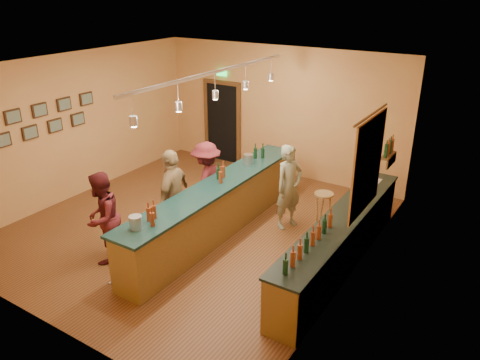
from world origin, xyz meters
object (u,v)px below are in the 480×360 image
Objects in this scene: back_counter at (340,241)px; customer_c at (206,182)px; tasting_bar at (217,205)px; customer_b at (173,196)px; bartender at (289,187)px; customer_a at (102,218)px; bar_stool at (324,200)px.

customer_c is at bearing 175.74° from back_counter.
tasting_bar is (-2.42, -0.18, 0.12)m from back_counter.
tasting_bar is 2.81× the size of customer_b.
tasting_bar is 2.99× the size of bartender.
back_counter is 2.66× the size of bartender.
customer_b is at bearing 133.86° from customer_a.
bartender is (1.01, 1.00, 0.25)m from tasting_bar.
tasting_bar is at bearing -175.72° from back_counter.
back_counter is 2.51× the size of customer_b.
bar_stool is (0.63, 0.26, -0.22)m from bartender.
tasting_bar is 3.07× the size of customer_c.
customer_a is 2.13× the size of bar_stool.
bar_stool is at bearing 37.54° from tasting_bar.
customer_b is (-2.97, -0.81, 0.42)m from back_counter.
customer_a reaches higher than tasting_bar.
customer_b is 2.35× the size of bar_stool.
customer_a is (-1.13, -1.83, 0.22)m from tasting_bar.
customer_b is at bearing -131.21° from tasting_bar.
tasting_bar is 0.72m from customer_c.
customer_c is (0.00, 1.03, -0.08)m from customer_b.
bartender reaches higher than back_counter.
customer_b is (-0.55, -0.63, 0.30)m from tasting_bar.
bartender is 1.04× the size of customer_a.
bartender is at bearing 103.29° from customer_c.
customer_a reaches higher than back_counter.
back_counter is 2.74× the size of customer_c.
bartender is 3.56m from customer_a.
bartender is 0.94× the size of customer_b.
tasting_bar is 2.17m from customer_a.
bartender is 2.26m from customer_b.
tasting_bar is at bearing 46.00° from customer_c.
customer_c is at bearing 132.05° from bartender.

